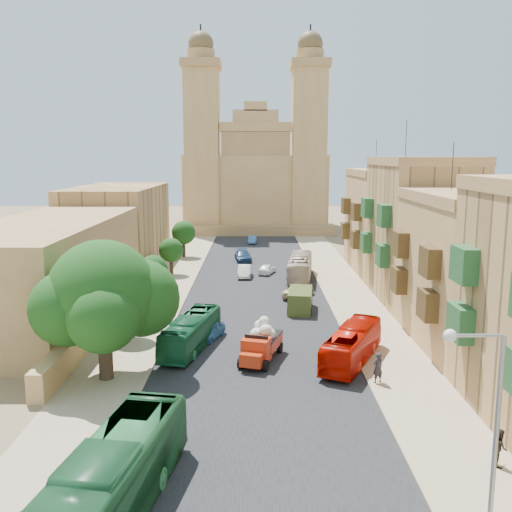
{
  "coord_description": "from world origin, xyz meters",
  "views": [
    {
      "loc": [
        -0.09,
        -30.19,
        13.89
      ],
      "look_at": [
        0.0,
        26.0,
        4.0
      ],
      "focal_mm": 40.0,
      "sensor_mm": 36.0,
      "label": 1
    }
  ],
  "objects_px": {
    "street_tree_c": "(171,250)",
    "bus_cream_east": "(300,267)",
    "car_blue_a": "(209,331)",
    "street_tree_a": "(125,297)",
    "car_white_b": "(267,269)",
    "red_truck": "(261,342)",
    "bus_green_north": "(191,332)",
    "olive_pickup": "(300,301)",
    "street_tree_b": "(153,270)",
    "street_tree_d": "(184,233)",
    "car_cream": "(298,290)",
    "pedestrian_b": "(499,447)",
    "bus_green_south": "(112,481)",
    "ficus_tree": "(104,298)",
    "streetlamp": "(484,414)",
    "car_white_a": "(244,271)",
    "car_dkblue": "(243,256)",
    "bus_red_east": "(352,345)",
    "pedestrian_c": "(365,327)",
    "car_blue_b": "(252,240)",
    "church": "(256,179)",
    "pedestrian_a": "(378,368)"
  },
  "relations": [
    {
      "from": "street_tree_d",
      "to": "car_white_a",
      "type": "height_order",
      "value": "street_tree_d"
    },
    {
      "from": "street_tree_b",
      "to": "car_white_b",
      "type": "height_order",
      "value": "street_tree_b"
    },
    {
      "from": "ficus_tree",
      "to": "bus_green_north",
      "type": "bearing_deg",
      "value": 50.46
    },
    {
      "from": "bus_red_east",
      "to": "pedestrian_a",
      "type": "xyz_separation_m",
      "value": [
        1.0,
        -3.59,
        -0.26
      ]
    },
    {
      "from": "street_tree_a",
      "to": "car_blue_a",
      "type": "xyz_separation_m",
      "value": [
        6.37,
        -0.05,
        -2.64
      ]
    },
    {
      "from": "ficus_tree",
      "to": "pedestrian_b",
      "type": "relative_size",
      "value": 5.11
    },
    {
      "from": "car_white_b",
      "to": "street_tree_a",
      "type": "bearing_deg",
      "value": 83.79
    },
    {
      "from": "bus_green_north",
      "to": "car_dkblue",
      "type": "distance_m",
      "value": 35.31
    },
    {
      "from": "street_tree_c",
      "to": "olive_pickup",
      "type": "height_order",
      "value": "street_tree_c"
    },
    {
      "from": "car_blue_a",
      "to": "pedestrian_c",
      "type": "height_order",
      "value": "pedestrian_c"
    },
    {
      "from": "street_tree_a",
      "to": "car_white_b",
      "type": "bearing_deg",
      "value": 65.1
    },
    {
      "from": "street_tree_a",
      "to": "bus_green_south",
      "type": "distance_m",
      "value": 22.66
    },
    {
      "from": "car_white_a",
      "to": "car_blue_b",
      "type": "xyz_separation_m",
      "value": [
        0.8,
        25.87,
        -0.09
      ]
    },
    {
      "from": "car_cream",
      "to": "pedestrian_b",
      "type": "relative_size",
      "value": 2.73
    },
    {
      "from": "car_blue_a",
      "to": "bus_cream_east",
      "type": "bearing_deg",
      "value": 88.05
    },
    {
      "from": "church",
      "to": "olive_pickup",
      "type": "distance_m",
      "value": 59.37
    },
    {
      "from": "car_white_a",
      "to": "car_white_b",
      "type": "relative_size",
      "value": 1.19
    },
    {
      "from": "street_tree_a",
      "to": "car_blue_b",
      "type": "bearing_deg",
      "value": 78.95
    },
    {
      "from": "street_tree_c",
      "to": "bus_cream_east",
      "type": "relative_size",
      "value": 0.43
    },
    {
      "from": "church",
      "to": "car_white_a",
      "type": "distance_m",
      "value": 44.89
    },
    {
      "from": "streetlamp",
      "to": "car_white_a",
      "type": "xyz_separation_m",
      "value": [
        -9.05,
        46.62,
        -4.51
      ]
    },
    {
      "from": "car_white_b",
      "to": "street_tree_b",
      "type": "bearing_deg",
      "value": 66.28
    },
    {
      "from": "olive_pickup",
      "to": "car_dkblue",
      "type": "xyz_separation_m",
      "value": [
        -5.71,
        24.84,
        -0.23
      ]
    },
    {
      "from": "street_tree_c",
      "to": "car_white_b",
      "type": "distance_m",
      "value": 11.57
    },
    {
      "from": "street_tree_c",
      "to": "car_white_a",
      "type": "distance_m",
      "value": 9.06
    },
    {
      "from": "street_tree_c",
      "to": "pedestrian_b",
      "type": "xyz_separation_m",
      "value": [
        21.0,
        -42.27,
        -2.06
      ]
    },
    {
      "from": "bus_cream_east",
      "to": "car_blue_b",
      "type": "bearing_deg",
      "value": -71.33
    },
    {
      "from": "street_tree_d",
      "to": "car_white_a",
      "type": "bearing_deg",
      "value": -57.05
    },
    {
      "from": "bus_green_north",
      "to": "pedestrian_a",
      "type": "relative_size",
      "value": 4.59
    },
    {
      "from": "red_truck",
      "to": "bus_cream_east",
      "type": "bearing_deg",
      "value": 79.78
    },
    {
      "from": "olive_pickup",
      "to": "car_cream",
      "type": "height_order",
      "value": "olive_pickup"
    },
    {
      "from": "ficus_tree",
      "to": "street_tree_a",
      "type": "bearing_deg",
      "value": 94.14
    },
    {
      "from": "street_tree_b",
      "to": "street_tree_d",
      "type": "xyz_separation_m",
      "value": [
        0.0,
        24.0,
        0.42
      ]
    },
    {
      "from": "car_white_b",
      "to": "pedestrian_b",
      "type": "bearing_deg",
      "value": 121.47
    },
    {
      "from": "street_tree_b",
      "to": "pedestrian_a",
      "type": "relative_size",
      "value": 2.29
    },
    {
      "from": "street_tree_d",
      "to": "pedestrian_b",
      "type": "distance_m",
      "value": 58.24
    },
    {
      "from": "pedestrian_b",
      "to": "pedestrian_c",
      "type": "relative_size",
      "value": 0.89
    },
    {
      "from": "car_dkblue",
      "to": "pedestrian_b",
      "type": "distance_m",
      "value": 52.66
    },
    {
      "from": "street_tree_d",
      "to": "car_white_b",
      "type": "bearing_deg",
      "value": -45.71
    },
    {
      "from": "ficus_tree",
      "to": "street_tree_c",
      "type": "height_order",
      "value": "ficus_tree"
    },
    {
      "from": "pedestrian_c",
      "to": "red_truck",
      "type": "bearing_deg",
      "value": -78.43
    },
    {
      "from": "red_truck",
      "to": "olive_pickup",
      "type": "distance_m",
      "value": 13.3
    },
    {
      "from": "ficus_tree",
      "to": "streetlamp",
      "type": "bearing_deg",
      "value": -43.03
    },
    {
      "from": "street_tree_a",
      "to": "car_cream",
      "type": "bearing_deg",
      "value": 42.68
    },
    {
      "from": "red_truck",
      "to": "bus_green_north",
      "type": "height_order",
      "value": "red_truck"
    },
    {
      "from": "ficus_tree",
      "to": "bus_red_east",
      "type": "height_order",
      "value": "ficus_tree"
    },
    {
      "from": "street_tree_b",
      "to": "olive_pickup",
      "type": "bearing_deg",
      "value": -15.95
    },
    {
      "from": "street_tree_b",
      "to": "bus_red_east",
      "type": "bearing_deg",
      "value": -46.08
    },
    {
      "from": "pedestrian_a",
      "to": "pedestrian_b",
      "type": "distance_m",
      "value": 10.17
    },
    {
      "from": "bus_cream_east",
      "to": "street_tree_a",
      "type": "bearing_deg",
      "value": 61.95
    }
  ]
}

